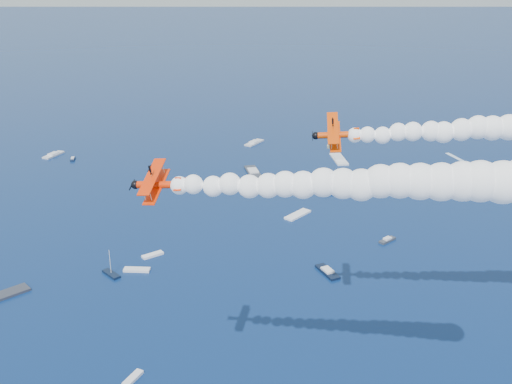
{
  "coord_description": "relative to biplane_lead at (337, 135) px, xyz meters",
  "views": [
    {
      "loc": [
        10.55,
        -72.99,
        84.22
      ],
      "look_at": [
        3.3,
        19.52,
        47.45
      ],
      "focal_mm": 42.62,
      "sensor_mm": 36.0,
      "label": 1
    }
  ],
  "objects": [
    {
      "name": "spectator_boats",
      "position": [
        -10.49,
        84.41,
        -53.78
      ],
      "size": [
        206.6,
        189.28,
        0.7
      ],
      "color": "#2D323C",
      "rests_on": "ground"
    },
    {
      "name": "smoke_trail_lead",
      "position": [
        26.39,
        -0.53,
        1.98
      ],
      "size": [
        52.83,
        7.89,
        9.87
      ],
      "primitive_type": null,
      "rotation": [
        0.0,
        0.0,
        3.12
      ],
      "color": "white"
    },
    {
      "name": "biplane_lead",
      "position": [
        0.0,
        0.0,
        0.0
      ],
      "size": [
        8.8,
        10.92,
        9.14
      ],
      "primitive_type": null,
      "rotation": [
        -0.36,
        0.07,
        3.12
      ],
      "color": "#EE4205"
    },
    {
      "name": "biplane_trail",
      "position": [
        -26.75,
        -23.23,
        -1.38
      ],
      "size": [
        9.07,
        10.8,
        8.24
      ],
      "primitive_type": null,
      "rotation": [
        -0.29,
        0.07,
        3.04
      ],
      "color": "#F92E05"
    },
    {
      "name": "smoke_trail_trail",
      "position": [
        -0.48,
        -25.89,
        0.6
      ],
      "size": [
        53.28,
        15.88,
        9.87
      ],
      "primitive_type": null,
      "rotation": [
        0.0,
        0.0,
        3.04
      ],
      "color": "white"
    }
  ]
}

